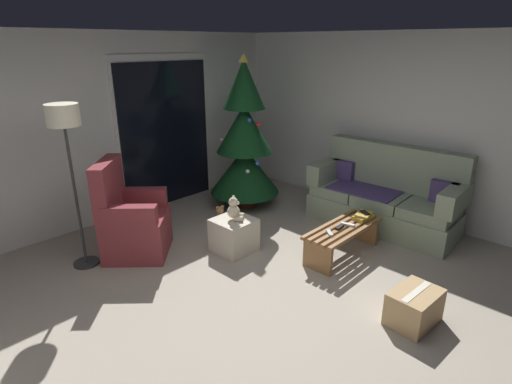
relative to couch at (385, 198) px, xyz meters
The scene contains 19 objects.
ground_plane 2.36m from the couch, behind, with size 7.00×7.00×0.00m, color #9E9384.
wall_back 3.82m from the couch, 128.54° to the left, with size 5.72×0.12×2.50m, color silver.
wall_right 1.02m from the couch, 15.56° to the right, with size 0.12×6.00×2.50m, color silver.
patio_door_frame 3.27m from the couch, 117.30° to the left, with size 1.60×0.02×2.20m, color silver.
patio_door_glass 3.24m from the couch, 117.45° to the left, with size 1.50×0.02×2.10m, color black.
couch is the anchor object (origin of this frame).
coffee_table 1.10m from the couch, behind, with size 1.10×0.40×0.36m.
remote_white 1.03m from the couch, behind, with size 0.04×0.16×0.02m, color silver.
remote_silver 1.37m from the couch, behind, with size 0.04×0.16×0.02m, color #ADADB2.
remote_black 1.15m from the couch, behind, with size 0.04×0.16×0.02m, color black.
book_stack 0.75m from the couch, behind, with size 0.27×0.19×0.07m.
cell_phone 0.73m from the couch, behind, with size 0.07×0.14×0.01m, color black.
christmas_tree 2.10m from the couch, 112.64° to the left, with size 1.03×1.03×2.21m.
armchair 3.26m from the couch, 147.67° to the left, with size 0.97×0.97×1.13m.
floor_lamp 3.94m from the couch, 149.67° to the left, with size 0.32×0.32×1.78m.
ottoman 2.12m from the couch, 153.69° to the left, with size 0.44×0.44×0.40m, color beige.
teddy_bear_cream 2.10m from the couch, 153.81° to the left, with size 0.21×0.22×0.29m.
teddy_bear_honey_by_tree 2.22m from the couch, 133.90° to the left, with size 0.21×0.21×0.29m.
cardboard_box_taped_mid_floor 2.10m from the couch, 145.30° to the right, with size 0.49×0.37×0.31m.
Camera 1 is at (-2.55, -2.12, 2.35)m, focal length 28.66 mm.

